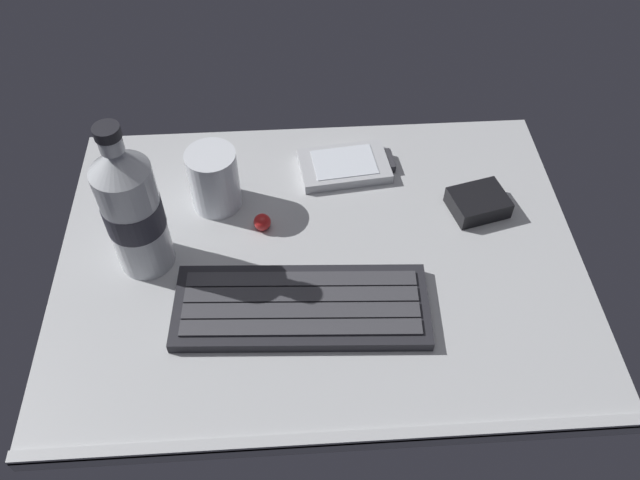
{
  "coord_description": "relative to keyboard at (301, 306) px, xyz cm",
  "views": [
    {
      "loc": [
        -3.05,
        -49.3,
        61.85
      ],
      "look_at": [
        0.0,
        0.0,
        3.0
      ],
      "focal_mm": 36.16,
      "sensor_mm": 36.0,
      "label": 1
    }
  ],
  "objects": [
    {
      "name": "charger_block",
      "position": [
        23.55,
        14.44,
        0.39
      ],
      "size": [
        8.16,
        7.15,
        2.4
      ],
      "primitive_type": "cube",
      "rotation": [
        0.0,
        0.0,
        0.25
      ],
      "color": "black",
      "rests_on": "ground_plane"
    },
    {
      "name": "keyboard",
      "position": [
        0.0,
        0.0,
        0.0
      ],
      "size": [
        29.55,
        12.53,
        1.7
      ],
      "color": "#232328",
      "rests_on": "ground_plane"
    },
    {
      "name": "juice_cup",
      "position": [
        -10.26,
        17.71,
        3.1
      ],
      "size": [
        6.4,
        6.4,
        8.5
      ],
      "color": "silver",
      "rests_on": "ground_plane"
    },
    {
      "name": "handheld_device",
      "position": [
        7.05,
        22.88,
        -0.08
      ],
      "size": [
        13.36,
        8.89,
        1.5
      ],
      "color": "#B7BABF",
      "rests_on": "ground_plane"
    },
    {
      "name": "trackball_mouse",
      "position": [
        -4.37,
        12.89,
        0.29
      ],
      "size": [
        2.2,
        2.2,
        2.2
      ],
      "primitive_type": "sphere",
      "color": "red",
      "rests_on": "ground_plane"
    },
    {
      "name": "water_bottle",
      "position": [
        -18.36,
        8.64,
        8.2
      ],
      "size": [
        6.73,
        6.73,
        20.8
      ],
      "color": "silver",
      "rests_on": "ground_plane"
    },
    {
      "name": "ground_plane",
      "position": [
        2.63,
        7.66,
        -1.79
      ],
      "size": [
        64.0,
        48.0,
        2.8
      ],
      "color": "#B7BABC"
    }
  ]
}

